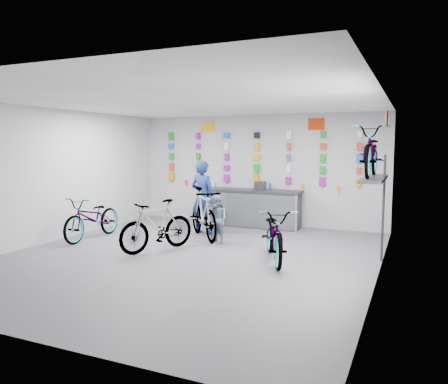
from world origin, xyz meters
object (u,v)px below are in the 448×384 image
at_px(bike_center, 157,226).
at_px(customer, 217,220).
at_px(clerk, 203,197).
at_px(bike_left, 93,218).
at_px(bike_service, 203,213).
at_px(counter, 251,208).
at_px(bike_right, 275,234).

height_order(bike_center, customer, customer).
bearing_deg(bike_center, clerk, 112.76).
xyz_separation_m(bike_left, customer, (2.84, 0.73, 0.04)).
height_order(bike_center, bike_service, bike_service).
relative_size(counter, bike_service, 1.37).
bearing_deg(bike_service, clerk, 75.45).
bearing_deg(bike_left, customer, 12.13).
bearing_deg(bike_left, counter, 44.54).
xyz_separation_m(clerk, customer, (0.79, -0.89, -0.37)).
height_order(clerk, customer, clerk).
bearing_deg(customer, bike_center, -97.99).
distance_m(clerk, customer, 1.25).
bearing_deg(clerk, bike_right, 151.17).
xyz_separation_m(bike_right, bike_service, (-2.12, 1.25, 0.08)).
bearing_deg(bike_service, bike_center, -145.01).
height_order(bike_center, clerk, clerk).
xyz_separation_m(bike_center, customer, (0.84, 1.11, 0.01)).
bearing_deg(bike_right, bike_service, 125.03).
bearing_deg(counter, customer, -89.42).
bearing_deg(bike_right, bike_center, 160.79).
xyz_separation_m(counter, bike_left, (-2.82, -2.99, 0.01)).
height_order(bike_center, bike_right, bike_center).
bearing_deg(bike_service, counter, 33.26).
bearing_deg(bike_center, counter, 100.59).
relative_size(bike_center, clerk, 0.97).
bearing_deg(counter, clerk, -119.20).
xyz_separation_m(bike_center, clerk, (0.05, 2.00, 0.38)).
bearing_deg(bike_center, customer, 77.04).
relative_size(counter, bike_center, 1.54).
height_order(counter, bike_right, bike_right).
distance_m(counter, bike_right, 3.55).
bearing_deg(clerk, customer, 139.45).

